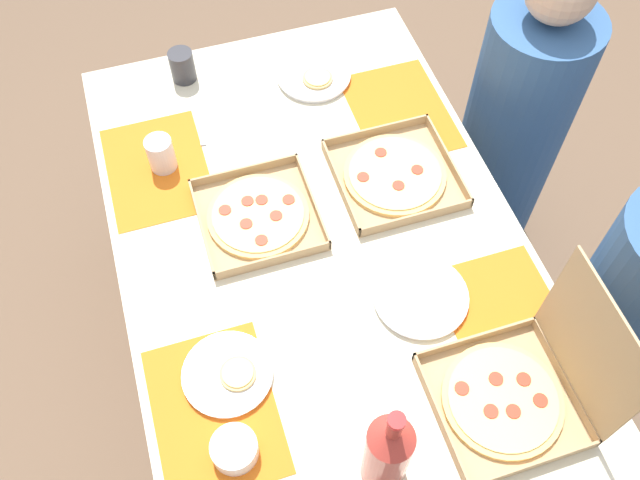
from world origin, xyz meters
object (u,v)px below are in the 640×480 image
(pizza_box_center, at_px, (395,175))
(condiment_bowl, at_px, (235,449))
(soda_bottle, at_px, (387,452))
(cup_clear_right, at_px, (161,154))
(pizza_box_corner_right, at_px, (258,216))
(pizza_box_corner_left, at_px, (521,388))
(diner_left_seat, at_px, (511,133))
(diner_right_seat, at_px, (625,321))
(plate_middle, at_px, (314,76))
(cup_clear_left, at_px, (182,66))
(plate_near_right, at_px, (229,374))
(plate_far_left, at_px, (420,297))

(pizza_box_center, relative_size, condiment_bowl, 3.15)
(soda_bottle, xyz_separation_m, cup_clear_right, (-0.93, -0.28, -0.08))
(pizza_box_corner_right, bearing_deg, soda_bottle, 6.75)
(pizza_box_corner_left, bearing_deg, diner_left_seat, 151.17)
(pizza_box_corner_left, bearing_deg, cup_clear_right, -144.91)
(diner_left_seat, bearing_deg, diner_right_seat, -0.00)
(condiment_bowl, bearing_deg, pizza_box_corner_left, 83.78)
(plate_middle, bearing_deg, cup_clear_left, -107.83)
(plate_near_right, bearing_deg, plate_middle, 151.23)
(plate_far_left, bearing_deg, diner_right_seat, 78.36)
(pizza_box_corner_right, relative_size, plate_far_left, 1.30)
(plate_near_right, bearing_deg, cup_clear_right, -177.51)
(pizza_box_center, relative_size, cup_clear_right, 3.12)
(pizza_box_corner_left, bearing_deg, diner_right_seat, 109.38)
(soda_bottle, relative_size, diner_right_seat, 0.28)
(pizza_box_corner_right, distance_m, soda_bottle, 0.70)
(plate_far_left, xyz_separation_m, plate_middle, (-0.77, -0.02, 0.00))
(soda_bottle, bearing_deg, plate_middle, 169.72)
(plate_far_left, bearing_deg, soda_bottle, -32.95)
(diner_left_seat, bearing_deg, soda_bottle, -41.14)
(cup_clear_left, relative_size, diner_left_seat, 0.08)
(pizza_box_center, xyz_separation_m, plate_far_left, (0.36, -0.07, -0.00))
(plate_near_right, bearing_deg, pizza_box_corner_right, 156.51)
(plate_middle, relative_size, soda_bottle, 0.67)
(cup_clear_right, xyz_separation_m, diner_left_seat, (0.00, 1.08, -0.28))
(cup_clear_right, distance_m, diner_left_seat, 1.12)
(plate_far_left, height_order, plate_middle, plate_middle)
(plate_near_right, bearing_deg, cup_clear_left, 174.48)
(plate_near_right, distance_m, cup_clear_right, 0.63)
(plate_middle, xyz_separation_m, diner_left_seat, (0.20, 0.60, -0.24))
(pizza_box_center, distance_m, soda_bottle, 0.77)
(pizza_box_corner_right, distance_m, cup_clear_left, 0.56)
(pizza_box_corner_left, distance_m, plate_middle, 1.07)
(pizza_box_center, bearing_deg, cup_clear_right, -111.11)
(plate_middle, bearing_deg, plate_far_left, 1.56)
(soda_bottle, bearing_deg, cup_clear_right, -163.27)
(pizza_box_center, height_order, plate_near_right, pizza_box_center)
(pizza_box_corner_right, xyz_separation_m, plate_middle, (-0.44, 0.28, -0.00))
(plate_middle, height_order, cup_clear_left, cup_clear_left)
(pizza_box_center, height_order, diner_right_seat, diner_right_seat)
(plate_near_right, relative_size, diner_right_seat, 0.18)
(plate_near_right, bearing_deg, pizza_box_corner_left, 68.02)
(cup_clear_right, bearing_deg, cup_clear_left, 159.16)
(plate_middle, relative_size, plate_near_right, 1.08)
(pizza_box_corner_left, relative_size, cup_clear_right, 3.37)
(condiment_bowl, height_order, diner_right_seat, diner_right_seat)
(cup_clear_left, height_order, diner_left_seat, diner_left_seat)
(pizza_box_center, height_order, soda_bottle, soda_bottle)
(plate_middle, bearing_deg, cup_clear_right, -67.97)
(plate_far_left, bearing_deg, plate_near_right, -83.73)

